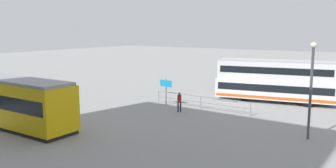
% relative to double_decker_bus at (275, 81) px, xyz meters
% --- Properties ---
extents(ground_plane, '(160.00, 160.00, 0.00)m').
position_rel_double_decker_bus_xyz_m(ground_plane, '(2.45, 1.74, -1.96)').
color(ground_plane, gray).
extents(double_decker_bus, '(10.77, 4.44, 3.85)m').
position_rel_double_decker_bus_xyz_m(double_decker_bus, '(0.00, 0.00, 0.00)').
color(double_decker_bus, white).
rests_on(double_decker_bus, ground).
extents(tram_yellow, '(12.68, 2.68, 3.34)m').
position_rel_double_decker_bus_xyz_m(tram_yellow, '(13.74, 17.99, -0.22)').
color(tram_yellow, '#E5B70C').
rests_on(tram_yellow, ground).
extents(pedestrian_near_railing, '(0.44, 0.44, 1.61)m').
position_rel_double_decker_bus_xyz_m(pedestrian_near_railing, '(5.24, 8.12, -1.04)').
color(pedestrian_near_railing, '#33384C').
rests_on(pedestrian_near_railing, ground).
extents(pedestrian_railing, '(8.90, 0.39, 1.08)m').
position_rel_double_decker_bus_xyz_m(pedestrian_railing, '(4.32, 6.17, -1.21)').
color(pedestrian_railing, gray).
rests_on(pedestrian_railing, ground).
extents(info_sign, '(1.26, 0.17, 2.33)m').
position_rel_double_decker_bus_xyz_m(info_sign, '(7.55, 6.62, -0.32)').
color(info_sign, slate).
rests_on(info_sign, ground).
extents(street_lamp, '(0.36, 0.36, 5.88)m').
position_rel_double_decker_bus_xyz_m(street_lamp, '(-5.05, 9.89, 1.54)').
color(street_lamp, '#4C4C51').
rests_on(street_lamp, ground).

